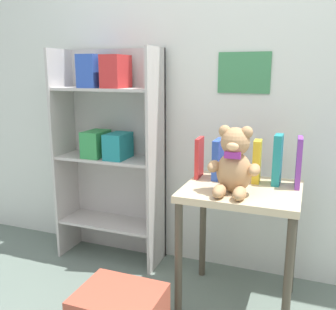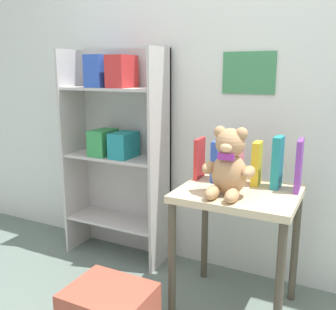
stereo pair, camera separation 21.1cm
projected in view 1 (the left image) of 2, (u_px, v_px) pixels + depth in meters
wall_back at (248, 75)px, 2.23m from camera, size 4.80×0.07×2.50m
bookshelf_side at (111, 141)px, 2.49m from camera, size 0.70×0.28×1.41m
display_table at (241, 208)px, 1.97m from camera, size 0.59×0.52×0.68m
teddy_bear at (234, 163)px, 1.83m from camera, size 0.26×0.23×0.34m
book_standing_red at (199, 157)px, 2.12m from camera, size 0.03×0.13×0.23m
book_standing_blue at (218, 159)px, 2.09m from camera, size 0.04×0.14×0.22m
book_standing_pink at (237, 158)px, 2.05m from camera, size 0.04×0.13×0.26m
book_standing_yellow at (257, 161)px, 2.02m from camera, size 0.04×0.10×0.23m
book_standing_teal at (278, 160)px, 1.98m from camera, size 0.04×0.11×0.27m
book_standing_purple at (299, 162)px, 1.93m from camera, size 0.03×0.14×0.26m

